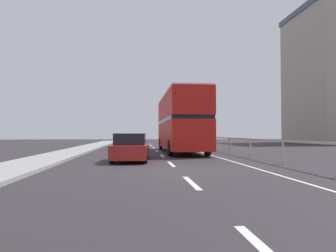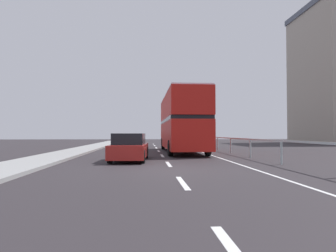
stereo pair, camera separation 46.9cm
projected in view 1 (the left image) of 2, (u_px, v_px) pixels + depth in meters
The scene contains 7 objects.
ground_plane at pixel (177, 171), 11.09m from camera, with size 75.52×120.00×0.10m, color #2D282C.
near_sidewalk_kerb at pixel (7, 170), 10.44m from camera, with size 2.42×80.00×0.14m, color #959594.
lane_paint_markings at pixel (190, 154), 19.50m from camera, with size 3.34×46.00×0.01m.
bridge_side_railing at pixel (230, 140), 20.59m from camera, with size 0.10×42.00×1.11m.
double_decker_bus_red at pixel (180, 122), 21.59m from camera, with size 2.66×10.75×4.32m.
hatchback_car_near at pixel (131, 148), 14.78m from camera, with size 1.95×4.41×1.41m.
sedan_car_ahead at pixel (133, 141), 29.75m from camera, with size 1.89×4.19×1.40m.
Camera 1 is at (-1.52, -11.04, 1.40)m, focal length 30.56 mm.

